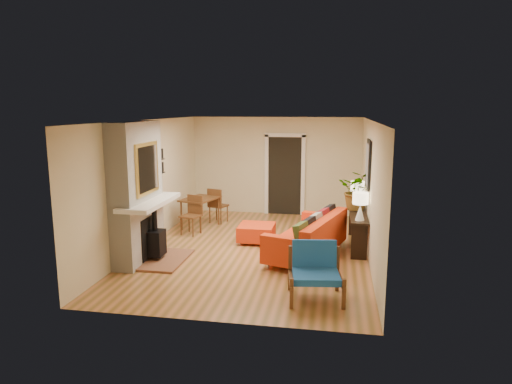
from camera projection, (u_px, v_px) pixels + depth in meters
room_shell at (296, 172)px, 11.53m from camera, size 6.50×6.50×6.50m
fireplace at (139, 195)px, 8.46m from camera, size 1.09×1.68×2.60m
sofa at (311, 237)px, 8.79m from camera, size 1.55×2.39×0.87m
ottoman at (256, 232)px, 9.77m from camera, size 0.74×0.74×0.38m
blue_chair at (315, 268)px, 6.92m from camera, size 0.90×0.88×0.83m
dining_table at (203, 204)px, 10.87m from camera, size 1.00×1.67×0.88m
console_table at (358, 219)px, 9.39m from camera, size 0.34×1.85×0.72m
lamp_near at (360, 203)px, 8.65m from camera, size 0.30×0.30×0.54m
lamp_far at (357, 190)px, 9.96m from camera, size 0.30×0.30×0.54m
houseplant at (358, 190)px, 9.53m from camera, size 0.89×0.82×0.84m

